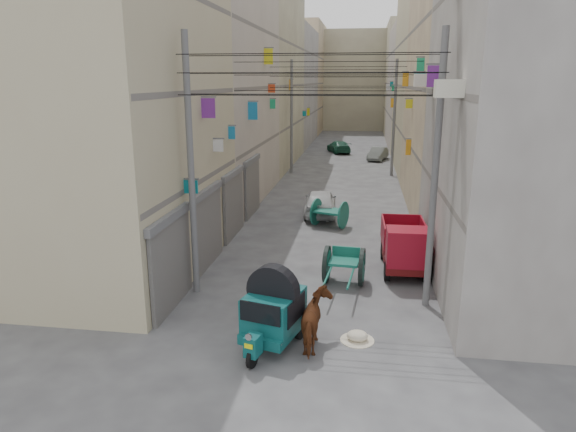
% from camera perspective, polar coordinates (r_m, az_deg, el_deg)
% --- Properties ---
extents(ground, '(140.00, 140.00, 0.00)m').
position_cam_1_polar(ground, '(11.12, -1.44, -21.58)').
color(ground, '#414144').
rests_on(ground, ground).
extents(building_row_left, '(8.00, 62.00, 14.00)m').
position_cam_1_polar(building_row_left, '(43.98, -4.32, 14.64)').
color(building_row_left, tan).
rests_on(building_row_left, ground).
extents(building_row_right, '(8.00, 62.00, 14.00)m').
position_cam_1_polar(building_row_right, '(43.41, 17.43, 14.02)').
color(building_row_right, '#A09C96').
rests_on(building_row_right, ground).
extents(end_cap_building, '(22.00, 10.00, 13.00)m').
position_cam_1_polar(end_cap_building, '(74.82, 7.42, 14.67)').
color(end_cap_building, '#B3AC8D').
rests_on(end_cap_building, ground).
extents(shutters_left, '(0.18, 14.40, 2.88)m').
position_cam_1_polar(shutters_left, '(20.59, -7.32, 0.37)').
color(shutters_left, '#4C4D51').
rests_on(shutters_left, ground).
extents(signboards, '(8.22, 40.52, 5.67)m').
position_cam_1_polar(signboards, '(30.67, 5.46, 8.86)').
color(signboards, '#1C9B65').
rests_on(signboards, ground).
extents(ac_units, '(0.70, 6.55, 3.35)m').
position_cam_1_polar(ac_units, '(16.63, 16.33, 17.15)').
color(ac_units, beige).
rests_on(ac_units, ground).
extents(utility_poles, '(7.40, 22.20, 8.00)m').
position_cam_1_polar(utility_poles, '(25.99, 4.95, 9.06)').
color(utility_poles, '#5E5E60').
rests_on(utility_poles, ground).
extents(overhead_cables, '(7.40, 22.52, 1.12)m').
position_cam_1_polar(overhead_cables, '(23.26, 4.69, 15.22)').
color(overhead_cables, black).
rests_on(overhead_cables, ground).
extents(auto_rickshaw, '(1.72, 2.42, 1.65)m').
position_cam_1_polar(auto_rickshaw, '(13.21, -1.66, -10.39)').
color(auto_rickshaw, black).
rests_on(auto_rickshaw, ground).
extents(tonga_cart, '(1.41, 2.88, 1.26)m').
position_cam_1_polar(tonga_cart, '(17.22, 6.26, -5.43)').
color(tonga_cart, black).
rests_on(tonga_cart, ground).
extents(mini_truck, '(1.55, 3.32, 1.85)m').
position_cam_1_polar(mini_truck, '(18.35, 12.89, -3.68)').
color(mini_truck, black).
rests_on(mini_truck, ground).
extents(second_cart, '(1.78, 1.68, 1.27)m').
position_cam_1_polar(second_cart, '(23.78, 4.65, 0.38)').
color(second_cart, '#166251').
rests_on(second_cart, ground).
extents(feed_sack, '(0.56, 0.45, 0.28)m').
position_cam_1_polar(feed_sack, '(13.88, 7.71, -13.04)').
color(feed_sack, beige).
rests_on(feed_sack, ground).
extents(horse, '(0.85, 1.72, 1.43)m').
position_cam_1_polar(horse, '(13.23, 3.23, -11.60)').
color(horse, brown).
rests_on(horse, ground).
extents(distant_car_white, '(1.76, 3.95, 1.32)m').
position_cam_1_polar(distant_car_white, '(25.85, 3.63, 1.54)').
color(distant_car_white, silver).
rests_on(distant_car_white, ground).
extents(distant_car_grey, '(1.95, 3.43, 1.07)m').
position_cam_1_polar(distant_car_grey, '(44.60, 9.96, 6.82)').
color(distant_car_grey, slate).
rests_on(distant_car_grey, ground).
extents(distant_car_green, '(2.65, 4.13, 1.11)m').
position_cam_1_polar(distant_car_green, '(48.80, 5.66, 7.68)').
color(distant_car_green, '#1C533D').
rests_on(distant_car_green, ground).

